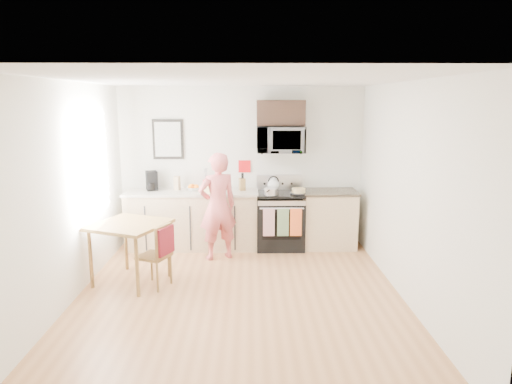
{
  "coord_description": "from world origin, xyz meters",
  "views": [
    {
      "loc": [
        0.13,
        -5.21,
        2.38
      ],
      "look_at": [
        0.22,
        1.0,
        1.12
      ],
      "focal_mm": 32.0,
      "sensor_mm": 36.0,
      "label": 1
    }
  ],
  "objects_px": {
    "microwave": "(281,140)",
    "chair": "(161,247)",
    "range": "(280,221)",
    "person": "(218,206)",
    "dining_table": "(130,230)",
    "cake": "(299,191)"
  },
  "relations": [
    {
      "from": "dining_table",
      "to": "chair",
      "type": "bearing_deg",
      "value": -23.76
    },
    {
      "from": "range",
      "to": "person",
      "type": "distance_m",
      "value": 1.17
    },
    {
      "from": "person",
      "to": "cake",
      "type": "bearing_deg",
      "value": 174.01
    },
    {
      "from": "microwave",
      "to": "cake",
      "type": "distance_m",
      "value": 0.87
    },
    {
      "from": "person",
      "to": "microwave",
      "type": "bearing_deg",
      "value": -171.02
    },
    {
      "from": "range",
      "to": "microwave",
      "type": "distance_m",
      "value": 1.33
    },
    {
      "from": "chair",
      "to": "cake",
      "type": "xyz_separation_m",
      "value": [
        1.9,
        1.51,
        0.42
      ]
    },
    {
      "from": "microwave",
      "to": "cake",
      "type": "xyz_separation_m",
      "value": [
        0.28,
        -0.23,
        -0.79
      ]
    },
    {
      "from": "microwave",
      "to": "chair",
      "type": "relative_size",
      "value": 0.9
    },
    {
      "from": "microwave",
      "to": "chair",
      "type": "distance_m",
      "value": 2.67
    },
    {
      "from": "range",
      "to": "chair",
      "type": "bearing_deg",
      "value": -134.83
    },
    {
      "from": "cake",
      "to": "person",
      "type": "bearing_deg",
      "value": -162.17
    },
    {
      "from": "range",
      "to": "person",
      "type": "height_order",
      "value": "person"
    },
    {
      "from": "range",
      "to": "chair",
      "type": "xyz_separation_m",
      "value": [
        -1.62,
        -1.63,
        0.11
      ]
    },
    {
      "from": "person",
      "to": "dining_table",
      "type": "xyz_separation_m",
      "value": [
        -1.09,
        -0.91,
        -0.1
      ]
    },
    {
      "from": "chair",
      "to": "range",
      "type": "bearing_deg",
      "value": 68.78
    },
    {
      "from": "person",
      "to": "chair",
      "type": "height_order",
      "value": "person"
    },
    {
      "from": "person",
      "to": "chair",
      "type": "bearing_deg",
      "value": 35.91
    },
    {
      "from": "range",
      "to": "chair",
      "type": "distance_m",
      "value": 2.31
    },
    {
      "from": "microwave",
      "to": "cake",
      "type": "bearing_deg",
      "value": -38.86
    },
    {
      "from": "dining_table",
      "to": "chair",
      "type": "xyz_separation_m",
      "value": [
        0.44,
        -0.19,
        -0.17
      ]
    },
    {
      "from": "range",
      "to": "microwave",
      "type": "xyz_separation_m",
      "value": [
        -0.0,
        0.1,
        1.32
      ]
    }
  ]
}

